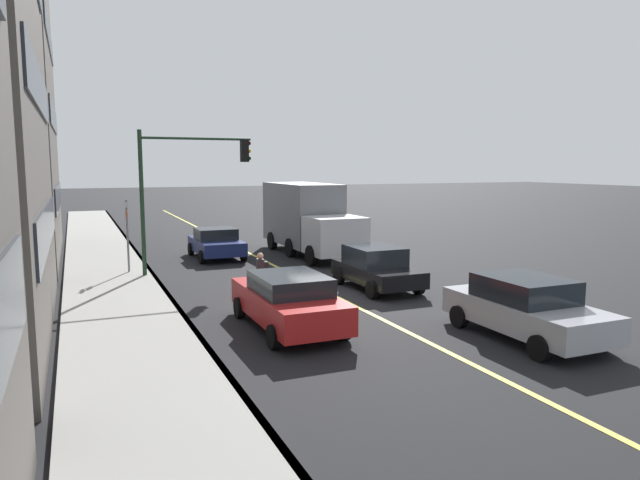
# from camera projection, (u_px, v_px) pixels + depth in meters

# --- Properties ---
(ground) EXTENTS (200.00, 200.00, 0.00)m
(ground) POSITION_uv_depth(u_px,v_px,m) (334.00, 295.00, 19.58)
(ground) COLOR black
(sidewalk_slab) EXTENTS (80.00, 3.29, 0.15)m
(sidewalk_slab) POSITION_uv_depth(u_px,v_px,m) (122.00, 313.00, 16.94)
(sidewalk_slab) COLOR gray
(sidewalk_slab) RESTS_ON ground
(curb_edge) EXTENTS (80.00, 0.16, 0.15)m
(curb_edge) POSITION_uv_depth(u_px,v_px,m) (177.00, 308.00, 17.55)
(curb_edge) COLOR slate
(curb_edge) RESTS_ON ground
(lane_stripe_center) EXTENTS (80.00, 0.16, 0.01)m
(lane_stripe_center) POSITION_uv_depth(u_px,v_px,m) (334.00, 295.00, 19.58)
(lane_stripe_center) COLOR #D8CC4C
(lane_stripe_center) RESTS_ON ground
(car_red) EXTENTS (4.71, 2.05, 1.50)m
(car_red) POSITION_uv_depth(u_px,v_px,m) (288.00, 300.00, 15.52)
(car_red) COLOR red
(car_red) RESTS_ON ground
(car_silver) EXTENTS (4.48, 2.10, 1.56)m
(car_silver) POSITION_uv_depth(u_px,v_px,m) (526.00, 307.00, 14.68)
(car_silver) COLOR #A8AAB2
(car_silver) RESTS_ON ground
(car_navy) EXTENTS (4.01, 2.11, 1.42)m
(car_navy) POSITION_uv_depth(u_px,v_px,m) (216.00, 243.00, 27.33)
(car_navy) COLOR navy
(car_navy) RESTS_ON ground
(car_black) EXTENTS (3.94, 1.99, 1.50)m
(car_black) POSITION_uv_depth(u_px,v_px,m) (376.00, 267.00, 20.57)
(car_black) COLOR black
(car_black) RESTS_ON ground
(truck_gray) EXTENTS (7.92, 2.52, 3.45)m
(truck_gray) POSITION_uv_depth(u_px,v_px,m) (307.00, 218.00, 28.53)
(truck_gray) COLOR silver
(truck_gray) RESTS_ON ground
(pedestrian_with_backpack) EXTENTS (0.40, 0.41, 1.56)m
(pedestrian_with_backpack) POSITION_uv_depth(u_px,v_px,m) (261.00, 273.00, 18.82)
(pedestrian_with_backpack) COLOR brown
(pedestrian_with_backpack) RESTS_ON ground
(traffic_light_mast) EXTENTS (0.28, 4.40, 5.68)m
(traffic_light_mast) POSITION_uv_depth(u_px,v_px,m) (186.00, 176.00, 22.59)
(traffic_light_mast) COLOR #1E3823
(traffic_light_mast) RESTS_ON ground
(street_sign_post) EXTENTS (0.60, 0.08, 3.02)m
(street_sign_post) POSITION_uv_depth(u_px,v_px,m) (127.00, 231.00, 22.90)
(street_sign_post) COLOR slate
(street_sign_post) RESTS_ON ground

